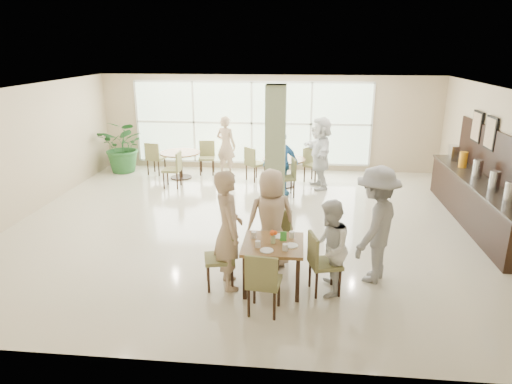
# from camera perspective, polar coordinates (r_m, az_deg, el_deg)

# --- Properties ---
(ground) EXTENTS (10.00, 10.00, 0.00)m
(ground) POSITION_cam_1_polar(r_m,az_deg,el_deg) (9.71, -0.47, -3.97)
(ground) COLOR beige
(ground) RESTS_ON ground
(room_shell) EXTENTS (10.00, 10.00, 10.00)m
(room_shell) POSITION_cam_1_polar(r_m,az_deg,el_deg) (9.21, -0.49, 5.91)
(room_shell) COLOR white
(room_shell) RESTS_ON ground
(window_bank) EXTENTS (7.00, 0.04, 7.00)m
(window_bank) POSITION_cam_1_polar(r_m,az_deg,el_deg) (13.68, -0.55, 8.60)
(window_bank) COLOR silver
(window_bank) RESTS_ON ground
(column) EXTENTS (0.45, 0.45, 2.80)m
(column) POSITION_cam_1_polar(r_m,az_deg,el_deg) (10.41, 2.43, 5.60)
(column) COLOR #737C56
(column) RESTS_ON ground
(main_table) EXTENTS (0.92, 0.92, 0.75)m
(main_table) POSITION_cam_1_polar(r_m,az_deg,el_deg) (7.02, 2.14, -7.12)
(main_table) COLOR brown
(main_table) RESTS_ON ground
(round_table_left) EXTENTS (1.13, 1.13, 0.75)m
(round_table_left) POSITION_cam_1_polar(r_m,az_deg,el_deg) (13.05, -9.45, 4.22)
(round_table_left) COLOR brown
(round_table_left) RESTS_ON ground
(round_table_right) EXTENTS (1.13, 1.13, 0.75)m
(round_table_right) POSITION_cam_1_polar(r_m,az_deg,el_deg) (12.16, 3.51, 3.43)
(round_table_right) COLOR brown
(round_table_right) RESTS_ON ground
(chairs_main_table) EXTENTS (2.17, 2.05, 0.95)m
(chairs_main_table) POSITION_cam_1_polar(r_m,az_deg,el_deg) (7.10, 1.83, -8.41)
(chairs_main_table) COLOR olive
(chairs_main_table) RESTS_ON ground
(chairs_table_left) EXTENTS (2.00, 1.85, 0.95)m
(chairs_table_left) POSITION_cam_1_polar(r_m,az_deg,el_deg) (13.06, -9.68, 3.75)
(chairs_table_left) COLOR olive
(chairs_table_left) RESTS_ON ground
(chairs_table_right) EXTENTS (2.24, 1.90, 0.95)m
(chairs_table_right) POSITION_cam_1_polar(r_m,az_deg,el_deg) (12.18, 3.63, 2.94)
(chairs_table_right) COLOR olive
(chairs_table_right) RESTS_ON ground
(tabletop_clutter) EXTENTS (0.73, 0.74, 0.21)m
(tabletop_clutter) POSITION_cam_1_polar(r_m,az_deg,el_deg) (6.95, 2.39, -5.98)
(tabletop_clutter) COLOR white
(tabletop_clutter) RESTS_ON main_table
(buffet_counter) EXTENTS (0.64, 4.70, 1.95)m
(buffet_counter) POSITION_cam_1_polar(r_m,az_deg,el_deg) (10.62, 25.96, -0.73)
(buffet_counter) COLOR black
(buffet_counter) RESTS_ON ground
(framed_art_a) EXTENTS (0.05, 0.55, 0.70)m
(framed_art_a) POSITION_cam_1_polar(r_m,az_deg,el_deg) (10.86, 27.27, 6.57)
(framed_art_a) COLOR black
(framed_art_a) RESTS_ON ground
(framed_art_b) EXTENTS (0.05, 0.55, 0.70)m
(framed_art_b) POSITION_cam_1_polar(r_m,az_deg,el_deg) (11.60, 25.89, 7.37)
(framed_art_b) COLOR black
(framed_art_b) RESTS_ON ground
(potted_plant) EXTENTS (1.58, 1.58, 1.55)m
(potted_plant) POSITION_cam_1_polar(r_m,az_deg,el_deg) (14.01, -16.15, 5.51)
(potted_plant) COLOR #245B28
(potted_plant) RESTS_ON ground
(teen_left) EXTENTS (0.66, 0.80, 1.88)m
(teen_left) POSITION_cam_1_polar(r_m,az_deg,el_deg) (6.97, -3.47, -4.75)
(teen_left) COLOR tan
(teen_left) RESTS_ON ground
(teen_far) EXTENTS (0.93, 0.67, 1.70)m
(teen_far) POSITION_cam_1_polar(r_m,az_deg,el_deg) (7.64, 1.90, -3.35)
(teen_far) COLOR tan
(teen_far) RESTS_ON ground
(teen_right) EXTENTS (0.62, 0.76, 1.48)m
(teen_right) POSITION_cam_1_polar(r_m,az_deg,el_deg) (6.91, 9.15, -6.95)
(teen_right) COLOR white
(teen_right) RESTS_ON ground
(teen_standing) EXTENTS (1.19, 1.40, 1.88)m
(teen_standing) POSITION_cam_1_polar(r_m,az_deg,el_deg) (7.38, 14.73, -3.99)
(teen_standing) COLOR #959598
(teen_standing) RESTS_ON ground
(adult_a) EXTENTS (1.07, 0.87, 1.59)m
(adult_a) POSITION_cam_1_polar(r_m,az_deg,el_deg) (11.39, 3.10, 3.54)
(adult_a) COLOR #4086C0
(adult_a) RESTS_ON ground
(adult_b) EXTENTS (1.09, 1.86, 1.88)m
(adult_b) POSITION_cam_1_polar(r_m,az_deg,el_deg) (12.02, 8.03, 4.87)
(adult_b) COLOR white
(adult_b) RESTS_ON ground
(adult_standing) EXTENTS (0.74, 0.63, 1.72)m
(adult_standing) POSITION_cam_1_polar(r_m,az_deg,el_deg) (13.20, -3.77, 5.82)
(adult_standing) COLOR tan
(adult_standing) RESTS_ON ground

